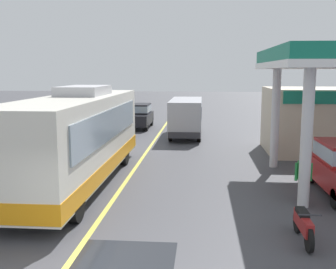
# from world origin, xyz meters

# --- Properties ---
(ground) EXTENTS (120.00, 120.00, 0.00)m
(ground) POSITION_xyz_m (0.00, 20.00, 0.00)
(ground) COLOR #424247
(lane_divider_stripe) EXTENTS (0.16, 50.00, 0.01)m
(lane_divider_stripe) POSITION_xyz_m (0.00, 15.00, 0.00)
(lane_divider_stripe) COLOR #D8CC4C
(lane_divider_stripe) RESTS_ON ground
(coach_bus_main) EXTENTS (2.60, 11.04, 3.69)m
(coach_bus_main) POSITION_xyz_m (-1.72, 7.77, 1.72)
(coach_bus_main) COLOR silver
(coach_bus_main) RESTS_ON ground
(minibus_opposing_lane) EXTENTS (2.04, 6.13, 2.44)m
(minibus_opposing_lane) POSITION_xyz_m (1.89, 19.53, 1.47)
(minibus_opposing_lane) COLOR #A5A5AD
(minibus_opposing_lane) RESTS_ON ground
(motorcycle_parked_forecourt) EXTENTS (0.55, 1.80, 0.92)m
(motorcycle_parked_forecourt) POSITION_xyz_m (5.50, 3.06, 0.44)
(motorcycle_parked_forecourt) COLOR black
(motorcycle_parked_forecourt) RESTS_ON ground
(pedestrian_near_pump) EXTENTS (0.55, 0.22, 1.66)m
(pedestrian_near_pump) POSITION_xyz_m (6.20, 6.03, 0.93)
(pedestrian_near_pump) COLOR #33333F
(pedestrian_near_pump) RESTS_ON ground
(car_trailing_behind_bus) EXTENTS (1.70, 4.20, 1.82)m
(car_trailing_behind_bus) POSITION_xyz_m (-1.81, 23.27, 1.01)
(car_trailing_behind_bus) COLOR black
(car_trailing_behind_bus) RESTS_ON ground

